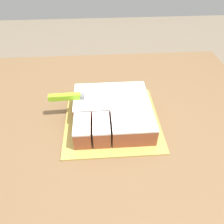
% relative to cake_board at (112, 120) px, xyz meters
% --- Properties ---
extents(ground_plane, '(8.00, 8.00, 0.00)m').
position_rel_cake_board_xyz_m(ground_plane, '(-0.04, 0.02, -0.93)').
color(ground_plane, '#7F705B').
extents(countertop, '(1.40, 1.10, 0.93)m').
position_rel_cake_board_xyz_m(countertop, '(-0.04, 0.02, -0.47)').
color(countertop, brown).
rests_on(countertop, ground_plane).
extents(cake_board, '(0.37, 0.37, 0.01)m').
position_rel_cake_board_xyz_m(cake_board, '(0.00, 0.00, 0.00)').
color(cake_board, gold).
rests_on(cake_board, countertop).
extents(cake, '(0.30, 0.30, 0.08)m').
position_rel_cake_board_xyz_m(cake, '(0.00, 0.00, 0.04)').
color(cake, '#994C2D').
rests_on(cake, cake_board).
extents(knife, '(0.33, 0.03, 0.02)m').
position_rel_cake_board_xyz_m(knife, '(-0.15, 0.05, 0.09)').
color(knife, silver).
rests_on(knife, cake).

